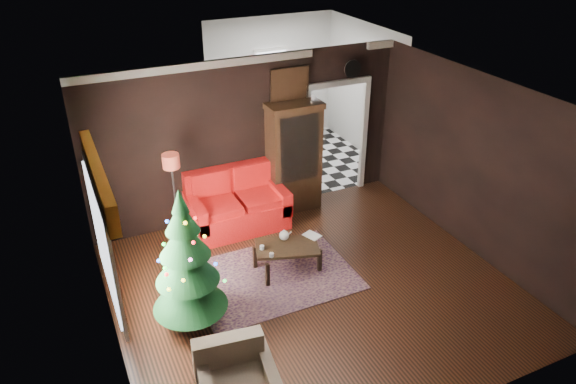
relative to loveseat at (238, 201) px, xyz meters
name	(u,v)px	position (x,y,z in m)	size (l,w,h in m)	color
floor	(314,289)	(0.40, -2.05, -0.50)	(5.50, 5.50, 0.00)	black
ceiling	(320,104)	(0.40, -2.05, 2.30)	(5.50, 5.50, 0.00)	white
wall_back	(248,138)	(0.40, 0.45, 0.90)	(5.50, 5.50, 0.00)	black
wall_front	(438,322)	(0.40, -4.55, 0.90)	(5.50, 5.50, 0.00)	black
wall_left	(102,255)	(-2.35, -2.05, 0.90)	(5.50, 5.50, 0.00)	black
wall_right	(478,167)	(3.15, -2.05, 0.90)	(5.50, 5.50, 0.00)	black
doorway	(335,141)	(2.10, 0.45, 0.55)	(1.10, 0.10, 2.10)	white
left_window	(103,242)	(-2.31, -1.85, 0.95)	(0.05, 1.60, 1.40)	white
valance	(98,178)	(-2.23, -1.85, 1.77)	(0.12, 2.10, 0.35)	#904C0F
kitchen_floor	(299,161)	(2.10, 1.95, -0.50)	(3.00, 3.00, 0.00)	white
kitchen_window	(271,67)	(2.10, 3.40, 1.20)	(0.70, 0.06, 0.70)	white
rug	(273,276)	(-0.03, -1.54, -0.49)	(2.36, 1.71, 0.01)	#352A31
loveseat	(238,201)	(0.00, 0.00, 0.00)	(1.70, 0.90, 1.00)	maroon
curio_cabinet	(294,160)	(1.15, 0.22, 0.45)	(0.90, 0.45, 1.90)	black
floor_lamp	(176,203)	(-1.08, -0.20, 0.33)	(0.28, 0.28, 1.65)	black
christmas_tree	(186,260)	(-1.41, -2.05, 0.55)	(0.96, 0.96, 1.84)	black
coffee_table	(287,257)	(0.24, -1.46, -0.28)	(0.93, 0.56, 0.42)	black
teapot	(284,235)	(0.27, -1.29, 0.01)	(0.17, 0.17, 0.16)	silver
cup_a	(272,255)	(-0.08, -1.62, -0.04)	(0.07, 0.07, 0.06)	silver
cup_b	(262,247)	(-0.13, -1.38, -0.04)	(0.07, 0.07, 0.06)	white
book	(308,232)	(0.61, -1.42, 0.06)	(0.19, 0.02, 0.26)	tan
wall_clock	(352,69)	(2.35, 0.40, 1.88)	(0.32, 0.32, 0.06)	white
painting	(289,85)	(1.15, 0.41, 1.75)	(0.62, 0.05, 0.52)	#BB8143
kitchen_counter	(276,123)	(2.10, 3.15, -0.05)	(1.80, 0.60, 0.90)	silver
kitchen_table	(292,153)	(1.80, 1.65, -0.12)	(0.70, 0.70, 0.75)	brown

